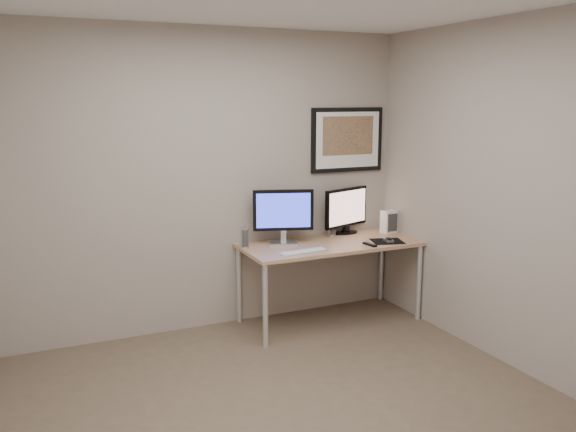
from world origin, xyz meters
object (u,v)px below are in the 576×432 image
at_px(framed_art, 347,140).
at_px(fan_unit, 389,222).
at_px(speaker_right, 332,227).
at_px(monitor_tv, 346,209).
at_px(monitor_large, 283,214).
at_px(speaker_left, 245,238).
at_px(keyboard, 304,252).
at_px(desk, 330,250).

distance_m(framed_art, fan_unit, 0.89).
bearing_deg(speaker_right, monitor_tv, 18.26).
height_order(monitor_large, monitor_tv, monitor_large).
height_order(speaker_left, keyboard, speaker_left).
distance_m(monitor_tv, speaker_right, 0.22).
bearing_deg(speaker_left, speaker_right, 18.00).
bearing_deg(fan_unit, monitor_large, 174.23).
bearing_deg(speaker_right, fan_unit, -0.31).
height_order(keyboard, fan_unit, fan_unit).
relative_size(monitor_tv, speaker_right, 3.14).
bearing_deg(monitor_large, fan_unit, 18.23).
relative_size(framed_art, monitor_tv, 1.39).
bearing_deg(speaker_right, keyboard, -127.47).
height_order(desk, framed_art, framed_art).
bearing_deg(keyboard, speaker_left, 130.93).
bearing_deg(monitor_tv, framed_art, 44.42).
height_order(monitor_tv, keyboard, monitor_tv).
relative_size(speaker_right, keyboard, 0.40).
bearing_deg(desk, keyboard, -150.14).
bearing_deg(speaker_right, speaker_left, -163.33).
bearing_deg(desk, speaker_right, 58.14).
height_order(framed_art, keyboard, framed_art).
bearing_deg(framed_art, monitor_tv, -116.33).
height_order(framed_art, speaker_right, framed_art).
relative_size(monitor_large, fan_unit, 2.39).
distance_m(speaker_left, fan_unit, 1.47).
distance_m(monitor_large, speaker_right, 0.59).
height_order(desk, keyboard, keyboard).
distance_m(monitor_large, keyboard, 0.44).
distance_m(keyboard, fan_unit, 1.15).
distance_m(monitor_tv, keyboard, 0.87).
relative_size(framed_art, speaker_left, 4.30).
relative_size(framed_art, monitor_large, 1.45).
xyz_separation_m(monitor_tv, keyboard, (-0.69, -0.48, -0.23)).
xyz_separation_m(desk, monitor_large, (-0.40, 0.14, 0.34)).
relative_size(desk, monitor_tv, 2.96).
bearing_deg(framed_art, speaker_left, -171.30).
height_order(framed_art, monitor_tv, framed_art).
height_order(monitor_large, speaker_right, monitor_large).
bearing_deg(speaker_right, monitor_large, -157.38).
relative_size(monitor_large, speaker_right, 3.01).
height_order(speaker_right, fan_unit, fan_unit).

